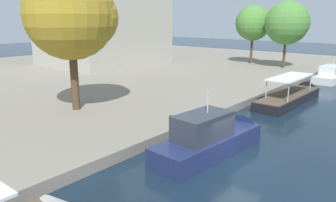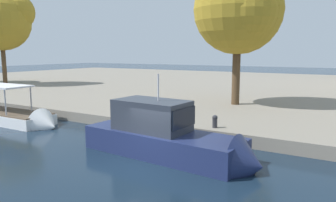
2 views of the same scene
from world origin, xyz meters
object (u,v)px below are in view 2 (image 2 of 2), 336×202
tour_boat_1 (4,117)px  mooring_bollard_0 (215,121)px  motor_yacht_2 (170,141)px  tree_2 (241,9)px  tree_0 (4,19)px

tour_boat_1 → mooring_bollard_0: size_ratio=15.48×
tour_boat_1 → motor_yacht_2: 15.15m
tree_2 → tour_boat_1: bearing=-139.0°
mooring_bollard_0 → tree_0: tree_0 is taller
motor_yacht_2 → mooring_bollard_0: (0.70, 4.12, 0.34)m
tour_boat_1 → tree_2: (14.23, 12.36, 8.43)m
motor_yacht_2 → tree_2: 15.36m
tour_boat_1 → tree_2: size_ratio=1.03×
tree_0 → motor_yacht_2: bearing=-21.7°
tour_boat_1 → tree_0: tree_0 is taller
mooring_bollard_0 → tree_0: bearing=164.8°
mooring_bollard_0 → motor_yacht_2: bearing=-99.7°
tour_boat_1 → mooring_bollard_0: 16.20m
tree_2 → tree_0: bearing=179.2°
motor_yacht_2 → tree_2: tree_2 is taller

